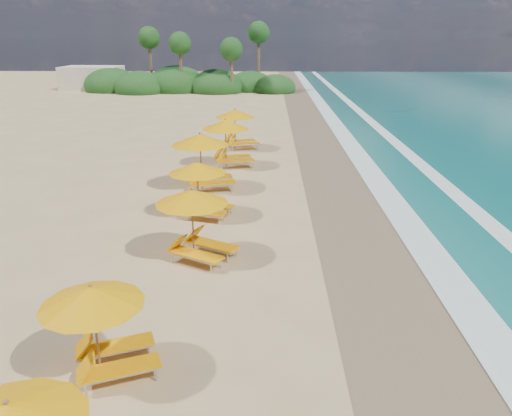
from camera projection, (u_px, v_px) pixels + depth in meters
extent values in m
plane|color=tan|center=(256.00, 242.00, 16.33)|extent=(160.00, 160.00, 0.00)
cube|color=#7E684B|center=(376.00, 243.00, 16.22)|extent=(4.00, 160.00, 0.01)
cube|color=white|center=(422.00, 243.00, 16.18)|extent=(1.20, 160.00, 0.01)
cone|color=#F4A005|center=(9.00, 416.00, 6.41)|extent=(2.13, 2.13, 0.40)
sphere|color=olive|center=(6.00, 402.00, 6.34)|extent=(0.07, 0.07, 0.07)
cylinder|color=olive|center=(96.00, 332.00, 9.64)|extent=(0.05, 0.05, 1.98)
cone|color=#F4A005|center=(91.00, 296.00, 9.37)|extent=(2.64, 2.64, 0.40)
sphere|color=olive|center=(90.00, 285.00, 9.30)|extent=(0.07, 0.07, 0.07)
cylinder|color=olive|center=(193.00, 225.00, 14.85)|extent=(0.05, 0.05, 2.16)
cone|color=#F4A005|center=(192.00, 197.00, 14.55)|extent=(3.01, 3.01, 0.43)
sphere|color=olive|center=(191.00, 189.00, 14.47)|extent=(0.08, 0.08, 0.08)
cylinder|color=olive|center=(198.00, 190.00, 18.31)|extent=(0.05, 0.05, 2.08)
cone|color=#F4A005|center=(197.00, 168.00, 18.03)|extent=(2.62, 2.62, 0.42)
sphere|color=olive|center=(197.00, 162.00, 17.95)|extent=(0.07, 0.07, 0.07)
cylinder|color=olive|center=(201.00, 162.00, 21.55)|extent=(0.06, 0.06, 2.45)
cone|color=#F4A005|center=(200.00, 139.00, 21.21)|extent=(3.02, 3.02, 0.49)
sphere|color=olive|center=(200.00, 133.00, 21.11)|extent=(0.09, 0.09, 0.09)
cylinder|color=olive|center=(226.00, 144.00, 25.33)|extent=(0.06, 0.06, 2.40)
cone|color=#F4A005|center=(225.00, 125.00, 25.00)|extent=(2.98, 2.98, 0.48)
sphere|color=olive|center=(225.00, 119.00, 24.91)|extent=(0.09, 0.09, 0.09)
cylinder|color=olive|center=(235.00, 130.00, 29.29)|extent=(0.06, 0.06, 2.33)
cone|color=#F4A005|center=(235.00, 113.00, 28.96)|extent=(3.00, 3.00, 0.47)
sphere|color=olive|center=(235.00, 109.00, 28.88)|extent=(0.08, 0.08, 0.08)
ellipsoid|color=#163D14|center=(217.00, 87.00, 58.67)|extent=(6.40, 6.40, 4.16)
ellipsoid|color=#163D14|center=(177.00, 85.00, 59.72)|extent=(7.20, 7.20, 4.68)
ellipsoid|color=#163D14|center=(140.00, 88.00, 57.98)|extent=(6.00, 6.00, 3.90)
ellipsoid|color=#163D14|center=(250.00, 86.00, 60.48)|extent=(5.60, 5.60, 3.64)
ellipsoid|color=#163D14|center=(112.00, 86.00, 59.95)|extent=(6.60, 6.60, 4.29)
ellipsoid|color=#163D14|center=(275.00, 88.00, 58.53)|extent=(5.00, 5.00, 3.25)
cylinder|color=brown|center=(232.00, 72.00, 56.11)|extent=(0.36, 0.36, 5.00)
sphere|color=#163D14|center=(231.00, 49.00, 55.27)|extent=(2.60, 2.60, 2.60)
cylinder|color=brown|center=(181.00, 69.00, 57.11)|extent=(0.36, 0.36, 5.60)
sphere|color=#163D14|center=(180.00, 43.00, 56.17)|extent=(2.60, 2.60, 2.60)
cylinder|color=brown|center=(151.00, 65.00, 59.00)|extent=(0.36, 0.36, 6.20)
sphere|color=#163D14|center=(149.00, 38.00, 57.96)|extent=(2.60, 2.60, 2.60)
cylinder|color=brown|center=(259.00, 62.00, 59.50)|extent=(0.36, 0.36, 6.80)
sphere|color=#163D14|center=(259.00, 32.00, 58.36)|extent=(2.60, 2.60, 2.60)
cube|color=beige|center=(93.00, 78.00, 61.66)|extent=(7.00, 5.00, 2.80)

